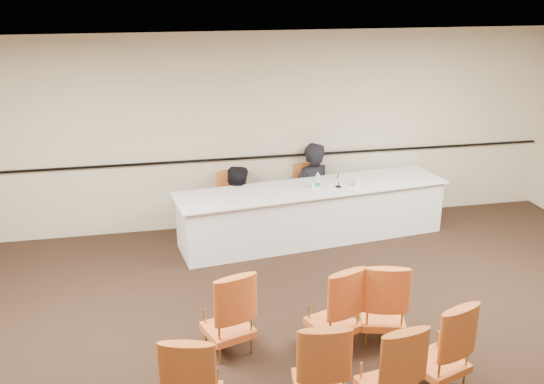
{
  "coord_description": "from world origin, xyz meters",
  "views": [
    {
      "loc": [
        -1.51,
        -4.9,
        3.73
      ],
      "look_at": [
        0.06,
        2.6,
        1.01
      ],
      "focal_mm": 40.0,
      "sensor_mm": 36.0,
      "label": 1
    }
  ],
  "objects_px": {
    "aud_chair_front_left": "(228,311)",
    "panelist_second": "(236,217)",
    "panel_table": "(313,213)",
    "aud_chair_back_mid": "(320,364)",
    "panelist_second_chair": "(235,204)",
    "water_bottle": "(318,180)",
    "aud_chair_back_right": "(440,344)",
    "aud_chair_extra": "(390,367)",
    "drinking_glass": "(313,185)",
    "aud_chair_back_left": "(193,378)",
    "aud_chair_front_right": "(383,300)",
    "microphone": "(339,179)",
    "aud_chair_front_mid": "(334,305)",
    "panelist_main_chair": "(311,195)",
    "coffee_cup": "(357,181)",
    "panelist_main": "(311,200)"
  },
  "relations": [
    {
      "from": "panelist_second_chair",
      "to": "water_bottle",
      "type": "distance_m",
      "value": 1.33
    },
    {
      "from": "panelist_main_chair",
      "to": "coffee_cup",
      "type": "relative_size",
      "value": 6.84
    },
    {
      "from": "aud_chair_front_right",
      "to": "water_bottle",
      "type": "bearing_deg",
      "value": 104.24
    },
    {
      "from": "panelist_second",
      "to": "aud_chair_back_mid",
      "type": "bearing_deg",
      "value": 95.56
    },
    {
      "from": "panel_table",
      "to": "aud_chair_back_right",
      "type": "xyz_separation_m",
      "value": [
        0.23,
        -3.64,
        0.07
      ]
    },
    {
      "from": "coffee_cup",
      "to": "aud_chair_front_mid",
      "type": "height_order",
      "value": "coffee_cup"
    },
    {
      "from": "panelist_main",
      "to": "aud_chair_front_right",
      "type": "relative_size",
      "value": 1.97
    },
    {
      "from": "panelist_second",
      "to": "water_bottle",
      "type": "xyz_separation_m",
      "value": [
        1.15,
        -0.5,
        0.68
      ]
    },
    {
      "from": "panel_table",
      "to": "panelist_main_chair",
      "type": "relative_size",
      "value": 4.29
    },
    {
      "from": "panel_table",
      "to": "aud_chair_back_mid",
      "type": "height_order",
      "value": "aud_chair_back_mid"
    },
    {
      "from": "water_bottle",
      "to": "aud_chair_front_left",
      "type": "height_order",
      "value": "water_bottle"
    },
    {
      "from": "microphone",
      "to": "aud_chair_extra",
      "type": "distance_m",
      "value": 3.91
    },
    {
      "from": "water_bottle",
      "to": "coffee_cup",
      "type": "bearing_deg",
      "value": -2.65
    },
    {
      "from": "panel_table",
      "to": "aud_chair_front_mid",
      "type": "bearing_deg",
      "value": -108.66
    },
    {
      "from": "panelist_second_chair",
      "to": "aud_chair_front_right",
      "type": "height_order",
      "value": "same"
    },
    {
      "from": "panelist_second",
      "to": "panelist_second_chair",
      "type": "xyz_separation_m",
      "value": [
        0.0,
        0.0,
        0.22
      ]
    },
    {
      "from": "aud_chair_front_left",
      "to": "microphone",
      "type": "bearing_deg",
      "value": 34.35
    },
    {
      "from": "water_bottle",
      "to": "aud_chair_front_left",
      "type": "relative_size",
      "value": 0.25
    },
    {
      "from": "aud_chair_front_mid",
      "to": "microphone",
      "type": "bearing_deg",
      "value": 51.23
    },
    {
      "from": "panelist_main",
      "to": "panelist_second_chair",
      "type": "xyz_separation_m",
      "value": [
        -1.24,
        -0.17,
        0.09
      ]
    },
    {
      "from": "aud_chair_back_left",
      "to": "panelist_second_chair",
      "type": "bearing_deg",
      "value": 91.33
    },
    {
      "from": "panelist_second_chair",
      "to": "aud_chair_back_left",
      "type": "relative_size",
      "value": 1.0
    },
    {
      "from": "aud_chair_back_mid",
      "to": "panelist_second_chair",
      "type": "bearing_deg",
      "value": 98.86
    },
    {
      "from": "aud_chair_front_mid",
      "to": "water_bottle",
      "type": "bearing_deg",
      "value": 57.46
    },
    {
      "from": "aud_chair_front_left",
      "to": "aud_chair_extra",
      "type": "distance_m",
      "value": 1.78
    },
    {
      "from": "aud_chair_front_right",
      "to": "aud_chair_back_left",
      "type": "bearing_deg",
      "value": -141.36
    },
    {
      "from": "aud_chair_extra",
      "to": "water_bottle",
      "type": "bearing_deg",
      "value": 73.72
    },
    {
      "from": "water_bottle",
      "to": "drinking_glass",
      "type": "height_order",
      "value": "water_bottle"
    },
    {
      "from": "panelist_main_chair",
      "to": "aud_chair_back_mid",
      "type": "height_order",
      "value": "same"
    },
    {
      "from": "aud_chair_front_mid",
      "to": "aud_chair_extra",
      "type": "relative_size",
      "value": 1.0
    },
    {
      "from": "aud_chair_front_left",
      "to": "panelist_second",
      "type": "bearing_deg",
      "value": 62.28
    },
    {
      "from": "aud_chair_back_left",
      "to": "aud_chair_back_mid",
      "type": "xyz_separation_m",
      "value": [
        1.13,
        -0.03,
        0.0
      ]
    },
    {
      "from": "panel_table",
      "to": "microphone",
      "type": "distance_m",
      "value": 0.65
    },
    {
      "from": "panelist_main",
      "to": "aud_chair_back_left",
      "type": "relative_size",
      "value": 1.97
    },
    {
      "from": "aud_chair_front_left",
      "to": "panelist_main",
      "type": "bearing_deg",
      "value": 43.54
    },
    {
      "from": "panelist_second",
      "to": "drinking_glass",
      "type": "bearing_deg",
      "value": 159.12
    },
    {
      "from": "aud_chair_front_mid",
      "to": "aud_chair_back_right",
      "type": "relative_size",
      "value": 1.0
    },
    {
      "from": "water_bottle",
      "to": "drinking_glass",
      "type": "relative_size",
      "value": 2.34
    },
    {
      "from": "panelist_main_chair",
      "to": "aud_chair_back_left",
      "type": "relative_size",
      "value": 1.0
    },
    {
      "from": "panelist_second",
      "to": "aud_chair_front_right",
      "type": "bearing_deg",
      "value": 112.74
    },
    {
      "from": "panelist_second_chair",
      "to": "aud_chair_back_mid",
      "type": "height_order",
      "value": "same"
    },
    {
      "from": "drinking_glass",
      "to": "aud_chair_back_left",
      "type": "xyz_separation_m",
      "value": [
        -2.08,
        -3.64,
        -0.39
      ]
    },
    {
      "from": "panelist_second",
      "to": "aud_chair_front_left",
      "type": "xyz_separation_m",
      "value": [
        -0.55,
        -3.09,
        0.22
      ]
    },
    {
      "from": "panelist_second_chair",
      "to": "aud_chair_back_mid",
      "type": "xyz_separation_m",
      "value": [
        0.14,
        -4.17,
        0.0
      ]
    },
    {
      "from": "aud_chair_back_right",
      "to": "aud_chair_extra",
      "type": "xyz_separation_m",
      "value": [
        -0.6,
        -0.25,
        0.0
      ]
    },
    {
      "from": "panelist_main_chair",
      "to": "water_bottle",
      "type": "bearing_deg",
      "value": -105.78
    },
    {
      "from": "panel_table",
      "to": "microphone",
      "type": "relative_size",
      "value": 16.27
    },
    {
      "from": "panelist_main",
      "to": "aud_chair_extra",
      "type": "distance_m",
      "value": 4.53
    },
    {
      "from": "aud_chair_front_right",
      "to": "drinking_glass",
      "type": "bearing_deg",
      "value": 105.57
    },
    {
      "from": "panelist_second",
      "to": "aud_chair_front_right",
      "type": "distance_m",
      "value": 3.41
    }
  ]
}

